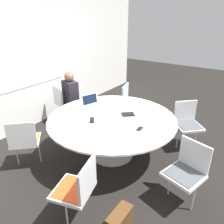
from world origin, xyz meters
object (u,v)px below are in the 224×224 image
chair_2 (78,187)px  chair_1 (24,139)px  cell_phone (140,129)px  coffee_cup (92,120)px  laptop (92,103)px  chair_5 (130,100)px  chair_3 (187,169)px  handbag (120,222)px  chair_0 (64,101)px  person_0 (71,95)px  chair_4 (187,121)px  spiral_notebook (128,114)px

chair_2 → chair_1: bearing=62.3°
cell_phone → chair_2: bearing=174.8°
coffee_cup → laptop: bearing=40.1°
chair_5 → chair_2: bearing=3.4°
chair_3 → handbag: size_ratio=2.40×
chair_0 → person_0: 0.32m
chair_3 → chair_4: size_ratio=1.00×
spiral_notebook → cell_phone: size_ratio=1.78×
chair_1 → laptop: bearing=29.1°
chair_1 → spiral_notebook: chair_1 is taller
chair_2 → chair_5: bearing=2.1°
chair_1 → person_0: size_ratio=0.71×
person_0 → laptop: size_ratio=3.11×
chair_0 → laptop: (-0.27, -1.05, 0.27)m
laptop → person_0: bearing=89.0°
chair_4 → coffee_cup: 1.78m
chair_4 → handbag: chair_4 is taller
handbag → cell_phone: bearing=18.2°
chair_5 → spiral_notebook: 1.27m
spiral_notebook → coffee_cup: 0.65m
spiral_notebook → coffee_cup: (-0.57, 0.32, 0.03)m
chair_2 → laptop: size_ratio=2.21×
coffee_cup → cell_phone: size_ratio=0.58×
chair_4 → chair_3: bearing=62.9°
coffee_cup → cell_phone: 0.76m
person_0 → chair_4: bearing=31.4°
chair_0 → laptop: size_ratio=2.21×
chair_4 → person_0: bearing=-30.8°
chair_1 → laptop: laptop is taller
chair_4 → handbag: (-2.22, 0.04, -0.38)m
chair_5 → person_0: size_ratio=0.71×
laptop → chair_5: bearing=9.5°
chair_3 → laptop: size_ratio=2.21×
chair_0 → chair_4: 2.67m
handbag → person_0: bearing=54.4°
chair_1 → coffee_cup: 1.10m
chair_5 → cell_phone: (-1.44, -0.99, 0.22)m
person_0 → laptop: bearing=-1.0°
spiral_notebook → laptop: bearing=93.5°
chair_0 → chair_3: 3.12m
chair_5 → laptop: (-1.15, 0.17, 0.27)m
laptop → coffee_cup: size_ratio=4.67×
chair_0 → person_0: size_ratio=0.71×
laptop → handbag: size_ratio=1.08×
chair_2 → laptop: bearing=18.5°
chair_0 → handbag: bearing=-14.7°
chair_5 → cell_phone: size_ratio=5.99×
chair_1 → coffee_cup: chair_1 is taller
chair_5 → person_0: bearing=-62.6°
person_0 → cell_phone: bearing=2.1°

